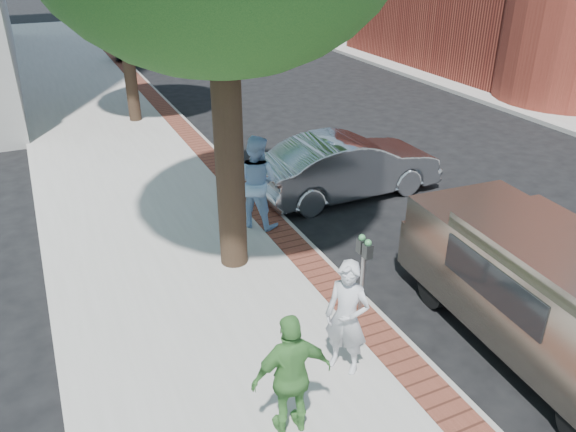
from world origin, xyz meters
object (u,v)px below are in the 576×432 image
parking_meter (364,260)px  sedan_silver (348,166)px  person_gray (347,318)px  person_officer (256,182)px  person_green (292,376)px  bg_car (159,45)px  van (543,289)px

parking_meter → sedan_silver: 5.17m
person_gray → person_officer: person_officer is taller
person_gray → person_green: bearing=-95.3°
person_officer → bg_car: bearing=-48.2°
person_officer → person_green: size_ratio=1.15×
person_officer → sedan_silver: size_ratio=0.44×
person_green → van: 4.23m
parking_meter → van: van is taller
person_officer → van: 5.92m
person_officer → person_green: 5.69m
person_gray → bg_car: 24.01m
person_gray → person_officer: size_ratio=0.87×
parking_meter → bg_car: parking_meter is taller
parking_meter → person_gray: bearing=-131.4°
person_green → bg_car: size_ratio=0.39×
sedan_silver → bg_car: same height
sedan_silver → van: bearing=177.1°
sedan_silver → person_gray: bearing=148.7°
sedan_silver → van: size_ratio=0.87×
person_officer → sedan_silver: (2.75, 0.84, -0.41)m
person_officer → bg_car: 19.26m
parking_meter → bg_car: (2.02, 22.84, -0.45)m
van → person_officer: bearing=119.1°
sedan_silver → van: (-0.23, -6.19, 0.29)m
person_officer → van: size_ratio=0.38×
parking_meter → van: size_ratio=0.28×
person_officer → sedan_silver: bearing=-114.2°
sedan_silver → bg_car: (-0.38, 18.27, -0.00)m
person_green → bg_car: bearing=-95.4°
person_gray → van: size_ratio=0.33×
person_gray → person_green: 1.38m
van → person_green: bearing=-175.1°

